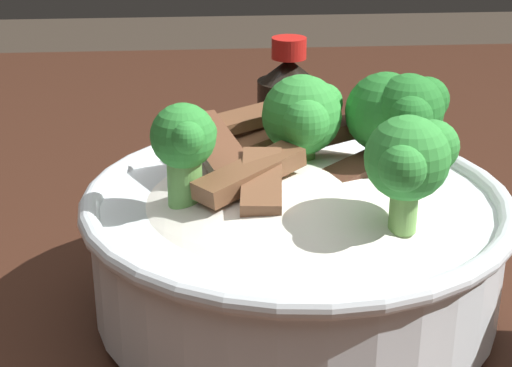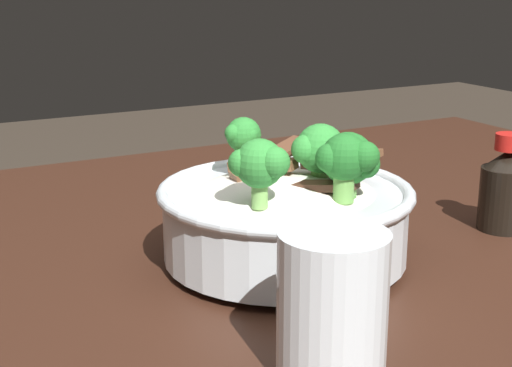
{
  "view_description": "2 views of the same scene",
  "coord_description": "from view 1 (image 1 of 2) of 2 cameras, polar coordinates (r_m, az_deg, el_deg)",
  "views": [
    {
      "loc": [
        0.36,
        -0.04,
        1.05
      ],
      "look_at": [
        -0.09,
        -0.01,
        0.87
      ],
      "focal_mm": 57.59,
      "sensor_mm": 36.0,
      "label": 1
    },
    {
      "loc": [
        0.29,
        0.61,
        1.07
      ],
      "look_at": [
        -0.04,
        -0.01,
        0.87
      ],
      "focal_mm": 53.14,
      "sensor_mm": 36.0,
      "label": 2
    }
  ],
  "objects": [
    {
      "name": "rice_bowl",
      "position": [
        0.48,
        3.08,
        -3.16
      ],
      "size": [
        0.25,
        0.25,
        0.14
      ],
      "color": "silver",
      "rests_on": "dining_table"
    },
    {
      "name": "soy_sauce_bottle",
      "position": [
        0.73,
        2.24,
        5.37
      ],
      "size": [
        0.05,
        0.05,
        0.11
      ],
      "color": "black",
      "rests_on": "dining_table"
    }
  ]
}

